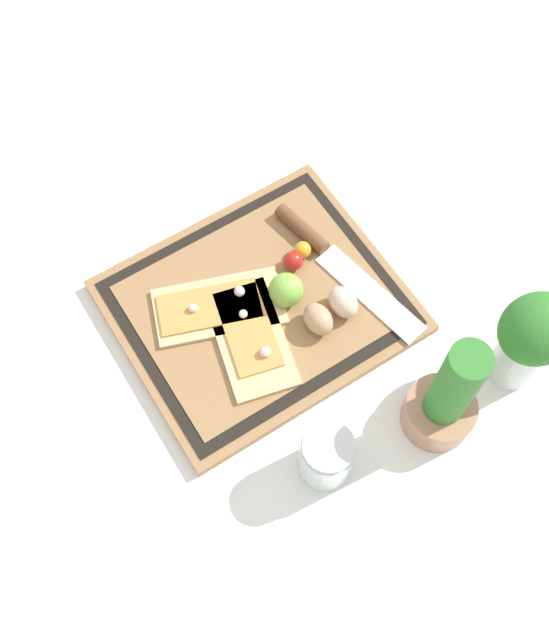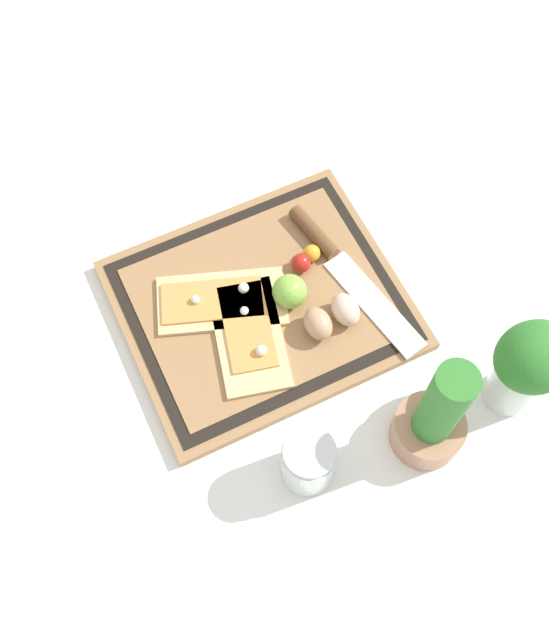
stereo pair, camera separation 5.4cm
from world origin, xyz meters
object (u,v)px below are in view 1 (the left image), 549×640
at_px(pizza_slice_far, 250,336).
at_px(egg_brown, 318,319).
at_px(pizza_slice_near, 217,306).
at_px(knife, 323,249).
at_px(cherry_tomato_yellow, 303,250).
at_px(cherry_tomato_red, 293,261).
at_px(herb_pot, 446,401).
at_px(egg_pink, 343,302).
at_px(herb_glass, 531,338).
at_px(lime, 286,290).
at_px(sauce_jar, 326,457).

xyz_separation_m(pizza_slice_far, egg_brown, (-0.09, 0.03, 0.01)).
xyz_separation_m(pizza_slice_near, knife, (-0.19, 0.00, 0.00)).
bearing_deg(egg_brown, cherry_tomato_yellow, -112.77).
distance_m(cherry_tomato_red, herb_pot, 0.31).
distance_m(egg_pink, herb_glass, 0.26).
height_order(pizza_slice_near, herb_glass, herb_glass).
bearing_deg(egg_pink, herb_glass, 127.45).
height_order(knife, lime, lime).
xyz_separation_m(pizza_slice_near, cherry_tomato_yellow, (-0.16, -0.01, 0.01)).
distance_m(pizza_slice_near, sauce_jar, 0.28).
xyz_separation_m(lime, herb_pot, (-0.08, 0.26, 0.03)).
distance_m(cherry_tomato_yellow, sauce_jar, 0.32).
bearing_deg(pizza_slice_near, cherry_tomato_yellow, -176.60).
height_order(pizza_slice_near, sauce_jar, sauce_jar).
bearing_deg(egg_pink, knife, -107.60).
xyz_separation_m(knife, lime, (0.09, 0.04, 0.02)).
bearing_deg(pizza_slice_far, egg_brown, 159.74).
bearing_deg(lime, egg_brown, 103.87).
bearing_deg(cherry_tomato_yellow, egg_brown, 67.23).
xyz_separation_m(knife, herb_glass, (-0.12, 0.30, 0.08)).
distance_m(pizza_slice_far, sauce_jar, 0.21).
bearing_deg(lime, sauce_jar, 69.34).
relative_size(pizza_slice_near, egg_pink, 4.03).
height_order(cherry_tomato_yellow, herb_pot, herb_pot).
bearing_deg(pizza_slice_far, sauce_jar, 87.04).
bearing_deg(knife, pizza_slice_far, 20.47).
height_order(lime, cherry_tomato_red, lime).
xyz_separation_m(knife, sauce_jar, (0.18, 0.27, 0.01)).
bearing_deg(herb_glass, cherry_tomato_red, -59.61).
distance_m(egg_brown, herb_pot, 0.22).
distance_m(pizza_slice_far, herb_pot, 0.29).
distance_m(egg_brown, cherry_tomato_yellow, 0.12).
relative_size(egg_pink, herb_pot, 0.24).
bearing_deg(pizza_slice_far, cherry_tomato_yellow, -151.23).
distance_m(herb_pot, sauce_jar, 0.17).
height_order(knife, cherry_tomato_red, cherry_tomato_red).
relative_size(egg_pink, lime, 1.02).
distance_m(knife, lime, 0.10).
bearing_deg(sauce_jar, pizza_slice_near, -88.93).
distance_m(pizza_slice_near, cherry_tomato_red, 0.13).
distance_m(knife, sauce_jar, 0.33).
distance_m(egg_pink, sauce_jar, 0.23).
xyz_separation_m(egg_pink, sauce_jar, (0.15, 0.18, 0.00)).
xyz_separation_m(lime, sauce_jar, (0.09, 0.24, -0.00)).
bearing_deg(cherry_tomato_yellow, pizza_slice_far, 28.77).
bearing_deg(herb_glass, lime, -50.35).
bearing_deg(pizza_slice_near, cherry_tomato_red, -179.97).
distance_m(egg_pink, lime, 0.08).
height_order(pizza_slice_near, cherry_tomato_red, cherry_tomato_red).
bearing_deg(cherry_tomato_red, lime, 45.86).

